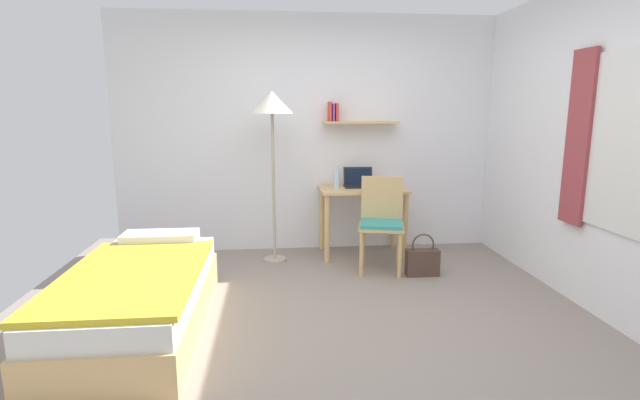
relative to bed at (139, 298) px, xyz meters
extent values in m
plane|color=gray|center=(1.46, -0.06, -0.24)|extent=(5.28, 5.28, 0.00)
cube|color=white|center=(1.46, 1.96, 1.06)|extent=(4.40, 0.05, 2.60)
cube|color=tan|center=(1.94, 1.83, 1.20)|extent=(0.82, 0.22, 0.02)
cube|color=#D13D38|center=(1.60, 1.86, 1.32)|extent=(0.03, 0.14, 0.21)
cube|color=purple|center=(1.64, 1.87, 1.31)|extent=(0.02, 0.12, 0.19)
cube|color=#D13D38|center=(1.68, 1.87, 1.31)|extent=(0.03, 0.12, 0.19)
cube|color=white|center=(3.48, -0.06, 1.06)|extent=(0.05, 4.40, 2.60)
cube|color=silver|center=(3.44, -0.26, 1.11)|extent=(0.02, 0.79, 1.29)
cube|color=white|center=(3.45, -0.26, 1.11)|extent=(0.01, 0.73, 1.23)
cube|color=#993D42|center=(3.42, 0.25, 1.11)|extent=(0.03, 0.28, 1.39)
cube|color=tan|center=(0.00, -0.01, -0.10)|extent=(0.89, 1.85, 0.28)
cube|color=silver|center=(0.00, -0.01, 0.12)|extent=(0.85, 1.80, 0.16)
cube|color=gold|center=(0.00, -0.12, 0.22)|extent=(0.91, 1.52, 0.04)
cube|color=white|center=(0.00, 0.71, 0.25)|extent=(0.62, 0.28, 0.10)
cube|color=tan|center=(1.94, 1.64, 0.49)|extent=(0.93, 0.58, 0.03)
cylinder|color=tan|center=(1.52, 1.40, 0.12)|extent=(0.06, 0.06, 0.72)
cylinder|color=tan|center=(2.36, 1.40, 0.12)|extent=(0.06, 0.06, 0.72)
cylinder|color=tan|center=(1.52, 1.88, 0.12)|extent=(0.06, 0.06, 0.72)
cylinder|color=tan|center=(2.36, 1.88, 0.12)|extent=(0.06, 0.06, 0.72)
cube|color=tan|center=(2.02, 1.07, 0.21)|extent=(0.51, 0.49, 0.03)
cube|color=teal|center=(2.02, 1.07, 0.24)|extent=(0.47, 0.45, 0.04)
cube|color=tan|center=(2.06, 1.25, 0.47)|extent=(0.41, 0.13, 0.42)
cylinder|color=tan|center=(1.81, 0.95, -0.02)|extent=(0.04, 0.04, 0.44)
cylinder|color=tan|center=(2.16, 0.86, -0.02)|extent=(0.04, 0.04, 0.44)
cylinder|color=tan|center=(1.88, 1.27, -0.02)|extent=(0.04, 0.04, 0.44)
cylinder|color=tan|center=(2.24, 1.19, -0.02)|extent=(0.04, 0.04, 0.44)
cylinder|color=#B2A893|center=(0.98, 1.50, -0.23)|extent=(0.24, 0.24, 0.02)
cylinder|color=#B2A893|center=(0.98, 1.50, 0.54)|extent=(0.03, 0.03, 1.52)
cone|color=silver|center=(0.98, 1.50, 1.41)|extent=(0.42, 0.42, 0.22)
cube|color=black|center=(1.91, 1.68, 0.51)|extent=(0.33, 0.21, 0.01)
cube|color=black|center=(1.91, 1.76, 0.62)|extent=(0.32, 0.06, 0.20)
cube|color=black|center=(1.91, 1.76, 0.62)|extent=(0.29, 0.04, 0.17)
cylinder|color=silver|center=(1.65, 1.59, 0.61)|extent=(0.06, 0.06, 0.21)
cube|color=purple|center=(2.25, 1.60, 0.52)|extent=(0.17, 0.24, 0.02)
cube|color=#D13D38|center=(2.24, 1.61, 0.54)|extent=(0.15, 0.18, 0.02)
cube|color=#333338|center=(2.24, 1.60, 0.56)|extent=(0.15, 0.23, 0.03)
cube|color=#4C382D|center=(2.40, 0.90, -0.11)|extent=(0.32, 0.12, 0.26)
torus|color=#4C382D|center=(2.40, 0.90, 0.07)|extent=(0.22, 0.02, 0.22)
camera|label=1|loc=(0.99, -3.31, 1.34)|focal=26.38mm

